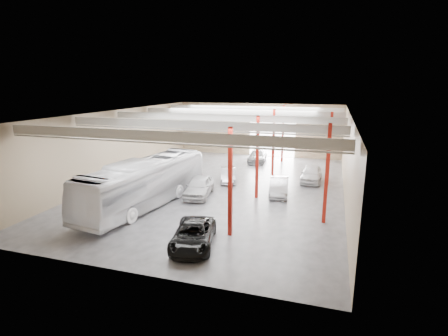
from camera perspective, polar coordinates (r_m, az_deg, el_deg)
The scene contains 8 objects.
depot_shell at distance 32.35m, azimuth 0.06°, elevation 5.51°, with size 22.12×32.12×7.06m.
coach_bus at distance 28.45m, azimuth -12.71°, elevation -2.32°, with size 3.16×13.49×3.76m, color white.
black_sedan at distance 21.36m, azimuth -5.03°, elevation -10.81°, with size 2.35×5.09×1.42m, color black.
car_row_a at distance 30.41m, azimuth -4.09°, elevation -3.01°, with size 2.01×4.99×1.70m, color silver.
car_row_b at distance 34.84m, azimuth 0.70°, elevation -1.11°, with size 1.44×4.13×1.36m, color #ADADB2.
car_row_c at distance 43.89m, azimuth 5.47°, elevation 1.97°, with size 2.06×5.06×1.47m, color gray.
car_right_near at distance 31.07m, azimuth 8.97°, elevation -2.98°, with size 1.58×4.52×1.49m, color #ADACB1.
car_right_far at distance 35.83m, azimuth 14.08°, elevation -0.90°, with size 1.90×4.73×1.61m, color silver.
Camera 1 is at (9.70, -30.09, 9.50)m, focal length 28.00 mm.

